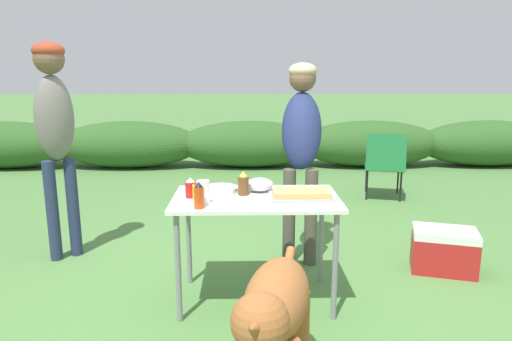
{
  "coord_description": "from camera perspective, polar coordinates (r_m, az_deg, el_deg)",
  "views": [
    {
      "loc": [
        -0.06,
        -2.92,
        1.55
      ],
      "look_at": [
        0.0,
        0.14,
        0.89
      ],
      "focal_mm": 32.0,
      "sensor_mm": 36.0,
      "label": 1
    }
  ],
  "objects": [
    {
      "name": "mustard_bottle",
      "position": [
        2.96,
        -7.23,
        -2.54
      ],
      "size": [
        0.07,
        0.07,
        0.13
      ],
      "color": "yellow",
      "rests_on": "folding_table"
    },
    {
      "name": "food_tray",
      "position": [
        3.01,
        5.68,
        -3.0
      ],
      "size": [
        0.42,
        0.24,
        0.06
      ],
      "color": "#9E9EA3",
      "rests_on": "folding_table"
    },
    {
      "name": "folding_table",
      "position": [
        3.05,
        -0.01,
        -4.71
      ],
      "size": [
        1.1,
        0.64,
        0.74
      ],
      "color": "white",
      "rests_on": "ground"
    },
    {
      "name": "cooler_box",
      "position": [
        3.96,
        22.42,
        -9.2
      ],
      "size": [
        0.55,
        0.45,
        0.34
      ],
      "rotation": [
        0.0,
        0.0,
        2.85
      ],
      "color": "#B21E1E",
      "rests_on": "ground"
    },
    {
      "name": "paper_cup_stack",
      "position": [
        2.89,
        -6.6,
        -2.7
      ],
      "size": [
        0.08,
        0.08,
        0.15
      ],
      "primitive_type": "cylinder",
      "color": "white",
      "rests_on": "folding_table"
    },
    {
      "name": "camp_chair_green_behind_table",
      "position": [
        5.82,
        15.78,
        1.03
      ],
      "size": [
        0.59,
        0.68,
        0.83
      ],
      "rotation": [
        0.0,
        0.0,
        -0.24
      ],
      "color": "#19602D",
      "rests_on": "ground"
    },
    {
      "name": "hot_sauce_bottle",
      "position": [
        2.78,
        -7.15,
        -3.13
      ],
      "size": [
        0.06,
        0.06,
        0.17
      ],
      "color": "#CC4214",
      "rests_on": "folding_table"
    },
    {
      "name": "standing_person_in_gray_fleece",
      "position": [
        4.03,
        -23.86,
        5.68
      ],
      "size": [
        0.38,
        0.36,
        1.78
      ],
      "rotation": [
        0.0,
        0.0,
        0.68
      ],
      "color": "#232D4C",
      "rests_on": "ground"
    },
    {
      "name": "dog",
      "position": [
        2.17,
        2.34,
        -16.94
      ],
      "size": [
        0.44,
        1.05,
        0.74
      ],
      "rotation": [
        0.0,
        0.0,
        2.91
      ],
      "color": "#9E5B2D",
      "rests_on": "ground"
    },
    {
      "name": "standing_person_in_dark_puffer",
      "position": [
        3.71,
        5.7,
        4.3
      ],
      "size": [
        0.37,
        0.49,
        1.63
      ],
      "rotation": [
        0.0,
        0.0,
        -0.11
      ],
      "color": "#4C473D",
      "rests_on": "ground"
    },
    {
      "name": "ground_plane",
      "position": [
        3.31,
        -0.01,
        -15.78
      ],
      "size": [
        60.0,
        60.0,
        0.0
      ],
      "primitive_type": "plane",
      "color": "#4C7A3D"
    },
    {
      "name": "beer_bottle",
      "position": [
        3.06,
        -1.6,
        -1.65
      ],
      "size": [
        0.07,
        0.07,
        0.16
      ],
      "color": "brown",
      "rests_on": "folding_table"
    },
    {
      "name": "plate_stack",
      "position": [
        3.15,
        -4.47,
        -2.38
      ],
      "size": [
        0.24,
        0.24,
        0.04
      ],
      "primitive_type": "cylinder",
      "color": "white",
      "rests_on": "folding_table"
    },
    {
      "name": "ketchup_bottle",
      "position": [
        3.04,
        -8.19,
        -2.16
      ],
      "size": [
        0.07,
        0.07,
        0.13
      ],
      "color": "red",
      "rests_on": "folding_table"
    },
    {
      "name": "shrub_hedge",
      "position": [
        7.56,
        -0.78,
        3.34
      ],
      "size": [
        14.4,
        0.9,
        0.77
      ],
      "color": "#2D5623",
      "rests_on": "ground"
    },
    {
      "name": "mixing_bowl",
      "position": [
        3.17,
        0.46,
        -1.77
      ],
      "size": [
        0.19,
        0.19,
        0.09
      ],
      "primitive_type": "ellipsoid",
      "color": "silver",
      "rests_on": "folding_table"
    }
  ]
}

